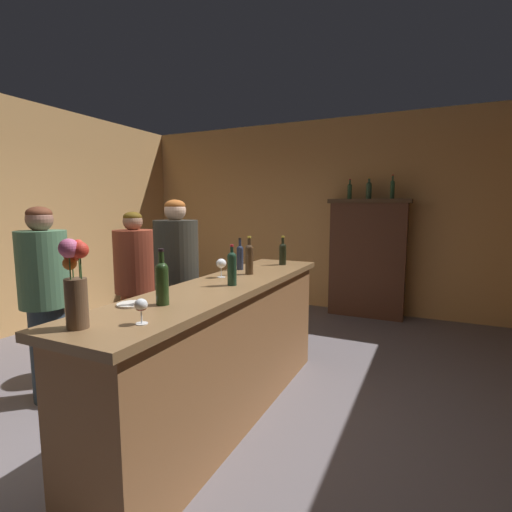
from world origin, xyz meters
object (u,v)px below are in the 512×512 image
Objects in this scene: patron_in_navy at (45,297)px; display_bottle_midleft at (369,189)px; patron_near_entrance at (177,286)px; wine_bottle_riesling at (283,252)px; flower_arrangement at (75,281)px; wine_bottle_malbec at (240,256)px; cheese_plate at (131,304)px; display_bottle_left at (350,190)px; display_cabinet at (367,256)px; wine_glass_mid at (221,264)px; wine_bottle_pinot at (162,280)px; patron_redhead at (135,286)px; wine_glass_front at (141,306)px; wine_bottle_chardonnay at (249,257)px; bar_counter at (224,351)px; wine_bottle_syrah at (232,267)px; display_bottle_center at (392,188)px.

display_bottle_midleft is at bearing 29.84° from patron_in_navy.
wine_bottle_riesling is at bearing 90.09° from patron_near_entrance.
patron_in_navy is at bearing 149.59° from flower_arrangement.
cheese_plate is (0.02, -1.40, -0.12)m from wine_bottle_malbec.
display_bottle_left reaches higher than patron_near_entrance.
display_cabinet is 11.37× the size of wine_glass_mid.
patron_near_entrance is at bearing -148.12° from wine_bottle_malbec.
wine_bottle_pinot is 0.53m from flower_arrangement.
wine_bottle_malbec is at bearing 48.58° from patron_redhead.
display_bottle_midleft reaches higher than wine_glass_front.
display_bottle_left is at bearing 180.00° from display_bottle_midleft.
wine_bottle_riesling is 0.67× the size of flower_arrangement.
wine_bottle_chardonnay is at bearing 38.39° from patron_redhead.
bar_counter is 8.38× the size of wine_bottle_chardonnay.
display_bottle_left is (0.40, 4.12, 0.81)m from cheese_plate.
wine_glass_front is (0.32, -1.65, -0.04)m from wine_bottle_malbec.
display_bottle_left reaches higher than cheese_plate.
wine_glass_mid is at bearing 92.11° from flower_arrangement.
wine_glass_mid is (-0.28, 1.24, 0.02)m from wine_glass_front.
wine_bottle_malbec is 0.89× the size of wine_bottle_chardonnay.
flower_arrangement is (-0.23, -0.18, 0.14)m from wine_glass_front.
wine_bottle_syrah is at bearing 18.24° from patron_redhead.
wine_bottle_pinot is at bearing -97.34° from display_bottle_midleft.
wine_glass_front is at bearing -82.27° from bar_counter.
wine_glass_mid is at bearing 88.68° from cheese_plate.
bar_counter is 1.32m from patron_redhead.
flower_arrangement is at bearing -101.51° from display_bottle_center.
wine_bottle_syrah is 1.95× the size of wine_glass_mid.
flower_arrangement is (0.09, -1.83, 0.10)m from wine_bottle_malbec.
patron_near_entrance reaches higher than bar_counter.
bar_counter is at bearing 78.07° from cheese_plate.
display_bottle_left reaches higher than patron_in_navy.
patron_redhead is (-1.75, -2.97, -0.05)m from display_cabinet.
display_bottle_center is 0.20× the size of patron_near_entrance.
display_cabinet reaches higher than cheese_plate.
wine_bottle_chardonnay is 0.27m from wine_glass_mid.
wine_glass_mid is 0.10× the size of patron_redhead.
wine_bottle_riesling is 2.43m from display_bottle_midleft.
wine_bottle_chardonnay is at bearing -100.00° from display_bottle_midleft.
display_bottle_left is at bearing 88.72° from wine_glass_front.
wine_bottle_riesling reaches higher than cheese_plate.
display_bottle_left is (0.33, 4.55, 0.59)m from flower_arrangement.
wine_bottle_chardonnay is at bearing -94.63° from display_bottle_left.
display_cabinet is at bearing 77.90° from wine_glass_mid.
patron_in_navy reaches higher than wine_glass_front.
patron_in_navy is (-2.32, -3.74, -1.01)m from display_bottle_center.
display_bottle_left is at bearing 180.00° from display_cabinet.
cheese_plate is (-0.23, -1.84, -0.12)m from wine_bottle_riesling.
wine_bottle_syrah is 0.80m from cheese_plate.
wine_bottle_syrah is 3.52m from display_bottle_center.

